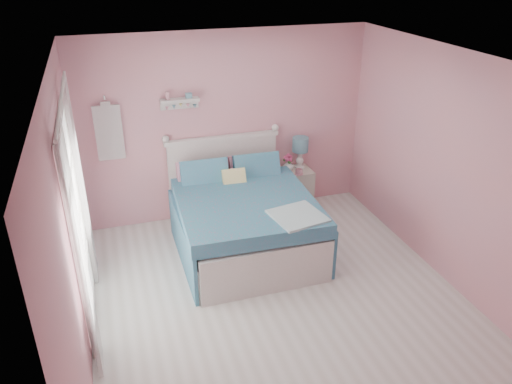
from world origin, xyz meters
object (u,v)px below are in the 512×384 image
teacup (299,172)px  vase (288,166)px  bed (243,220)px  nightstand (296,189)px  table_lamp (300,147)px

teacup → vase: bearing=126.8°
vase → teacup: size_ratio=1.72×
bed → vase: size_ratio=12.20×
bed → teacup: (1.03, 0.65, 0.26)m
bed → teacup: size_ratio=20.98×
bed → nightstand: size_ratio=3.35×
nightstand → table_lamp: table_lamp is taller
nightstand → teacup: teacup is taller
table_lamp → teacup: table_lamp is taller
table_lamp → vase: size_ratio=2.69×
bed → nightstand: bed is taller
bed → table_lamp: bed is taller
nightstand → table_lamp: 0.64m
teacup → table_lamp: bearing=66.2°
nightstand → vase: (-0.13, -0.01, 0.40)m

